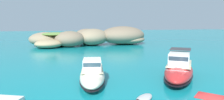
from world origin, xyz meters
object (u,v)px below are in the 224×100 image
Objects in this scene: motorboat_cream at (92,74)px; dinghy_tender at (144,98)px; islet_large at (113,36)px; islet_small at (56,39)px; motorboat_red at (179,70)px.

dinghy_tender is at bearing -66.03° from motorboat_cream.
islet_large is 1.41× the size of islet_small.
islet_small is 43.63m from motorboat_red.
islet_small is at bearing 96.33° from dinghy_tender.
dinghy_tender is (-12.89, -48.50, -2.37)m from islet_large.
islet_large is 2.50× the size of motorboat_red.
motorboat_red reaches higher than dinghy_tender.
motorboat_red is 1.07× the size of motorboat_cream.
islet_large reaches higher than islet_small.
motorboat_cream is (-15.97, -41.58, -1.66)m from islet_large.
motorboat_red is (12.63, -41.75, -1.03)m from islet_small.
motorboat_cream is 3.70× the size of dinghy_tender.
dinghy_tender is at bearing -144.37° from motorboat_red.
islet_small is at bearing 93.05° from motorboat_cream.
islet_large is 50.24m from dinghy_tender.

